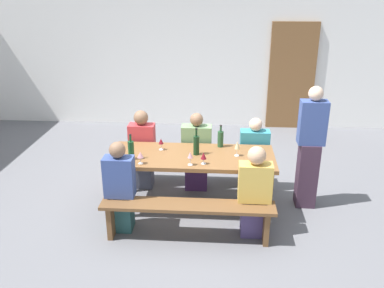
{
  "coord_description": "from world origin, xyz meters",
  "views": [
    {
      "loc": [
        0.33,
        -4.79,
        2.79
      ],
      "look_at": [
        0.0,
        0.0,
        0.9
      ],
      "focal_mm": 38.62,
      "sensor_mm": 36.0,
      "label": 1
    }
  ],
  "objects_px": {
    "wine_glass_3": "(140,155)",
    "wine_glass_2": "(237,146)",
    "bench_far": "(195,161)",
    "wine_bottle_2": "(131,150)",
    "wine_glass_0": "(161,142)",
    "wine_glass_1": "(204,156)",
    "seated_guest_near_0": "(120,189)",
    "seated_guest_far_2": "(254,157)",
    "tasting_table": "(192,161)",
    "seated_guest_far_1": "(196,154)",
    "wine_bottle_1": "(220,139)",
    "wooden_door": "(292,77)",
    "bench_near": "(188,211)",
    "wine_glass_4": "(190,156)",
    "standing_host": "(310,150)",
    "seated_guest_far_0": "(143,151)",
    "seated_guest_near_1": "(254,194)",
    "wine_bottle_0": "(196,145)"
  },
  "relations": [
    {
      "from": "wine_glass_3",
      "to": "wine_glass_2",
      "type": "bearing_deg",
      "value": 15.53
    },
    {
      "from": "bench_far",
      "to": "wine_bottle_2",
      "type": "relative_size",
      "value": 6.05
    },
    {
      "from": "wine_glass_0",
      "to": "wine_glass_1",
      "type": "distance_m",
      "value": 0.7
    },
    {
      "from": "seated_guest_near_0",
      "to": "seated_guest_far_2",
      "type": "xyz_separation_m",
      "value": [
        1.63,
        1.13,
        -0.03
      ]
    },
    {
      "from": "tasting_table",
      "to": "seated_guest_far_1",
      "type": "distance_m",
      "value": 0.58
    },
    {
      "from": "wine_bottle_1",
      "to": "wine_bottle_2",
      "type": "distance_m",
      "value": 1.2
    },
    {
      "from": "wooden_door",
      "to": "bench_near",
      "type": "relative_size",
      "value": 1.06
    },
    {
      "from": "tasting_table",
      "to": "wine_glass_4",
      "type": "height_order",
      "value": "wine_glass_4"
    },
    {
      "from": "standing_host",
      "to": "wine_glass_0",
      "type": "bearing_deg",
      "value": 0.95
    },
    {
      "from": "wine_bottle_2",
      "to": "bench_far",
      "type": "bearing_deg",
      "value": 50.59
    },
    {
      "from": "wine_bottle_2",
      "to": "wine_glass_3",
      "type": "xyz_separation_m",
      "value": [
        0.14,
        -0.13,
        -0.01
      ]
    },
    {
      "from": "seated_guest_far_0",
      "to": "standing_host",
      "type": "distance_m",
      "value": 2.29
    },
    {
      "from": "wine_bottle_1",
      "to": "wooden_door",
      "type": "bearing_deg",
      "value": 65.76
    },
    {
      "from": "wooden_door",
      "to": "wine_bottle_2",
      "type": "xyz_separation_m",
      "value": [
        -2.47,
        -3.56,
        -0.18
      ]
    },
    {
      "from": "wine_glass_3",
      "to": "seated_guest_far_1",
      "type": "bearing_deg",
      "value": 54.54
    },
    {
      "from": "wine_glass_1",
      "to": "standing_host",
      "type": "height_order",
      "value": "standing_host"
    },
    {
      "from": "wine_glass_4",
      "to": "seated_guest_near_1",
      "type": "relative_size",
      "value": 0.15
    },
    {
      "from": "wine_glass_2",
      "to": "wine_glass_1",
      "type": "bearing_deg",
      "value": -145.71
    },
    {
      "from": "wooden_door",
      "to": "wine_glass_3",
      "type": "xyz_separation_m",
      "value": [
        -2.33,
        -3.69,
        -0.19
      ]
    },
    {
      "from": "wine_glass_3",
      "to": "wine_glass_4",
      "type": "height_order",
      "value": "wine_glass_4"
    },
    {
      "from": "bench_near",
      "to": "seated_guest_far_2",
      "type": "xyz_separation_m",
      "value": [
        0.83,
        1.28,
        0.15
      ]
    },
    {
      "from": "wine_glass_3",
      "to": "standing_host",
      "type": "height_order",
      "value": "standing_host"
    },
    {
      "from": "seated_guest_near_1",
      "to": "wooden_door",
      "type": "bearing_deg",
      "value": -13.94
    },
    {
      "from": "bench_far",
      "to": "wine_glass_0",
      "type": "bearing_deg",
      "value": -126.11
    },
    {
      "from": "wine_bottle_1",
      "to": "wine_glass_0",
      "type": "bearing_deg",
      "value": -167.84
    },
    {
      "from": "bench_near",
      "to": "wine_glass_2",
      "type": "distance_m",
      "value": 1.07
    },
    {
      "from": "bench_near",
      "to": "wine_glass_0",
      "type": "height_order",
      "value": "wine_glass_0"
    },
    {
      "from": "wooden_door",
      "to": "wine_glass_3",
      "type": "distance_m",
      "value": 4.37
    },
    {
      "from": "standing_host",
      "to": "wine_glass_1",
      "type": "bearing_deg",
      "value": 18.31
    },
    {
      "from": "wine_glass_2",
      "to": "wine_bottle_0",
      "type": "bearing_deg",
      "value": 178.71
    },
    {
      "from": "bench_near",
      "to": "wine_bottle_1",
      "type": "height_order",
      "value": "wine_bottle_1"
    },
    {
      "from": "wooden_door",
      "to": "seated_guest_near_1",
      "type": "xyz_separation_m",
      "value": [
        -0.98,
        -3.95,
        -0.52
      ]
    },
    {
      "from": "wine_bottle_0",
      "to": "wooden_door",
      "type": "bearing_deg",
      "value": 63.34
    },
    {
      "from": "tasting_table",
      "to": "wine_bottle_2",
      "type": "bearing_deg",
      "value": -166.22
    },
    {
      "from": "wine_glass_3",
      "to": "seated_guest_far_0",
      "type": "xyz_separation_m",
      "value": [
        -0.15,
        0.87,
        -0.31
      ]
    },
    {
      "from": "tasting_table",
      "to": "wine_glass_3",
      "type": "relative_size",
      "value": 13.5
    },
    {
      "from": "wine_bottle_0",
      "to": "wine_glass_4",
      "type": "xyz_separation_m",
      "value": [
        -0.05,
        -0.33,
        -0.01
      ]
    },
    {
      "from": "bench_far",
      "to": "wine_glass_3",
      "type": "distance_m",
      "value": 1.29
    },
    {
      "from": "wine_glass_2",
      "to": "wine_glass_4",
      "type": "distance_m",
      "value": 0.65
    },
    {
      "from": "wooden_door",
      "to": "wine_bottle_1",
      "type": "distance_m",
      "value": 3.37
    },
    {
      "from": "wine_glass_0",
      "to": "seated_guest_near_0",
      "type": "xyz_separation_m",
      "value": [
        -0.39,
        -0.71,
        -0.33
      ]
    },
    {
      "from": "bench_far",
      "to": "wine_bottle_1",
      "type": "bearing_deg",
      "value": -48.4
    },
    {
      "from": "bench_near",
      "to": "wine_glass_2",
      "type": "bearing_deg",
      "value": 52.33
    },
    {
      "from": "seated_guest_far_0",
      "to": "seated_guest_far_1",
      "type": "bearing_deg",
      "value": 90.0
    },
    {
      "from": "seated_guest_far_2",
      "to": "standing_host",
      "type": "distance_m",
      "value": 0.82
    },
    {
      "from": "wine_glass_3",
      "to": "standing_host",
      "type": "xyz_separation_m",
      "value": [
        2.09,
        0.49,
        -0.07
      ]
    },
    {
      "from": "wine_glass_3",
      "to": "wine_bottle_2",
      "type": "bearing_deg",
      "value": 137.41
    },
    {
      "from": "seated_guest_far_0",
      "to": "wine_glass_2",
      "type": "bearing_deg",
      "value": 67.23
    },
    {
      "from": "wine_glass_1",
      "to": "wine_glass_2",
      "type": "xyz_separation_m",
      "value": [
        0.41,
        0.28,
        0.03
      ]
    },
    {
      "from": "wine_glass_2",
      "to": "seated_guest_near_0",
      "type": "height_order",
      "value": "seated_guest_near_0"
    }
  ]
}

